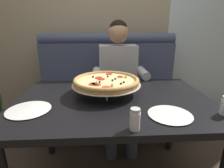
# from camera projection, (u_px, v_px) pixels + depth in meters

# --- Properties ---
(back_wall_with_window) EXTENTS (6.00, 0.12, 2.80)m
(back_wall_with_window) POSITION_uv_depth(u_px,v_px,m) (107.00, 12.00, 2.43)
(back_wall_with_window) COLOR tan
(back_wall_with_window) RESTS_ON ground_plane
(window_panel) EXTENTS (1.10, 0.02, 2.80)m
(window_panel) POSITION_uv_depth(u_px,v_px,m) (209.00, 12.00, 2.43)
(window_panel) COLOR white
(window_panel) RESTS_ON ground_plane
(booth_bench) EXTENTS (1.72, 0.78, 1.13)m
(booth_bench) POSITION_uv_depth(u_px,v_px,m) (109.00, 95.00, 2.19)
(booth_bench) COLOR #424C6B
(booth_bench) RESTS_ON ground_plane
(dining_table) EXTENTS (1.33, 0.90, 0.73)m
(dining_table) POSITION_uv_depth(u_px,v_px,m) (114.00, 109.00, 1.24)
(dining_table) COLOR black
(dining_table) RESTS_ON ground_plane
(diner_main) EXTENTS (0.54, 0.64, 1.27)m
(diner_main) POSITION_uv_depth(u_px,v_px,m) (119.00, 76.00, 1.85)
(diner_main) COLOR #2D3342
(diner_main) RESTS_ON ground_plane
(pizza) EXTENTS (0.50, 0.50, 0.13)m
(pizza) POSITION_uv_depth(u_px,v_px,m) (106.00, 81.00, 1.28)
(pizza) COLOR silver
(pizza) RESTS_ON dining_table
(shaker_pepper_flakes) EXTENTS (0.05, 0.05, 0.11)m
(shaker_pepper_flakes) POSITION_uv_depth(u_px,v_px,m) (135.00, 121.00, 0.83)
(shaker_pepper_flakes) COLOR white
(shaker_pepper_flakes) RESTS_ON dining_table
(plate_near_left) EXTENTS (0.24, 0.24, 0.02)m
(plate_near_left) POSITION_uv_depth(u_px,v_px,m) (170.00, 114.00, 0.98)
(plate_near_left) COLOR white
(plate_near_left) RESTS_ON dining_table
(plate_near_right) EXTENTS (0.26, 0.26, 0.02)m
(plate_near_right) POSITION_uv_depth(u_px,v_px,m) (29.00, 109.00, 1.04)
(plate_near_right) COLOR white
(plate_near_right) RESTS_ON dining_table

